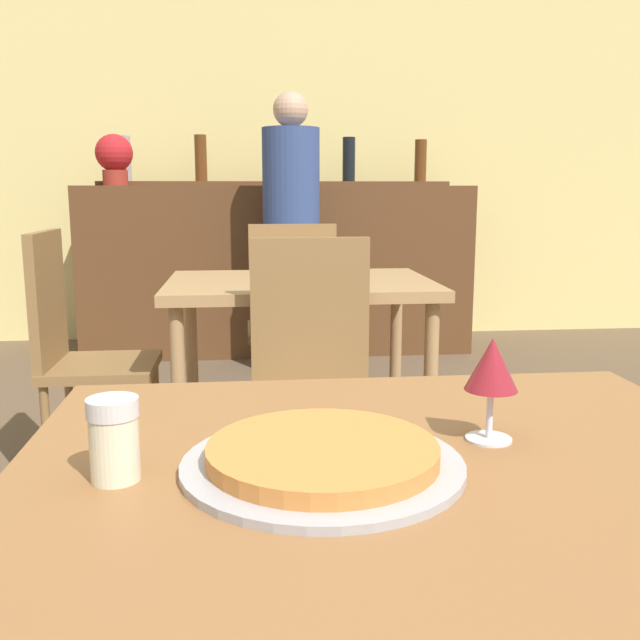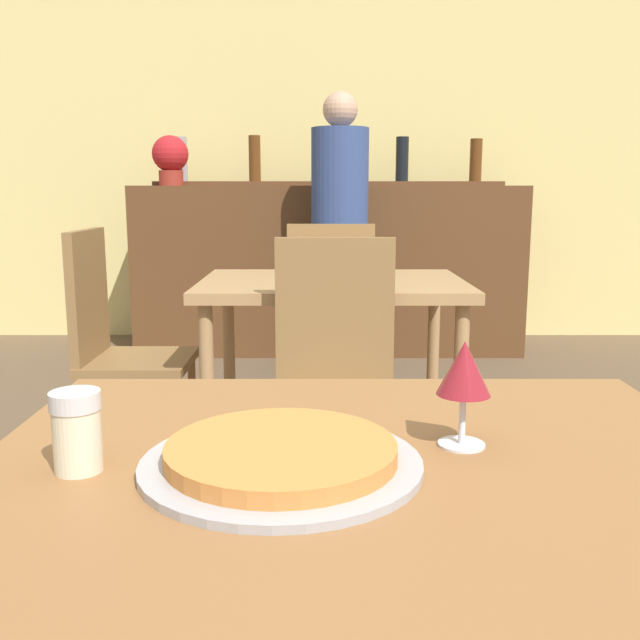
% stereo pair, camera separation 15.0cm
% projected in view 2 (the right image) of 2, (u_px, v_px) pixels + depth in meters
% --- Properties ---
extents(wall_back, '(8.00, 0.05, 2.80)m').
position_uv_depth(wall_back, '(327.00, 148.00, 5.25)').
color(wall_back, '#EAD684').
rests_on(wall_back, ground_plane).
extents(dining_table_near, '(1.09, 0.88, 0.73)m').
position_uv_depth(dining_table_near, '(360.00, 512.00, 1.01)').
color(dining_table_near, brown).
rests_on(dining_table_near, ground_plane).
extents(dining_table_far, '(0.99, 0.71, 0.77)m').
position_uv_depth(dining_table_far, '(331.00, 306.00, 2.71)').
color(dining_table_far, '#A87F51').
rests_on(dining_table_far, ground_plane).
extents(bar_counter, '(2.60, 0.56, 1.13)m').
position_uv_depth(bar_counter, '(327.00, 269.00, 4.90)').
color(bar_counter, brown).
rests_on(bar_counter, ground_plane).
extents(bar_back_shelf, '(2.39, 0.24, 0.34)m').
position_uv_depth(bar_back_shelf, '(327.00, 175.00, 4.92)').
color(bar_back_shelf, brown).
rests_on(bar_back_shelf, bar_counter).
extents(chair_far_side_front, '(0.40, 0.40, 0.96)m').
position_uv_depth(chair_far_side_front, '(334.00, 373.00, 2.22)').
color(chair_far_side_front, olive).
rests_on(chair_far_side_front, ground_plane).
extents(chair_far_side_back, '(0.40, 0.40, 0.96)m').
position_uv_depth(chair_far_side_back, '(329.00, 314.00, 3.24)').
color(chair_far_side_back, olive).
rests_on(chair_far_side_back, ground_plane).
extents(chair_far_side_left, '(0.40, 0.40, 0.96)m').
position_uv_depth(chair_far_side_left, '(114.00, 338.00, 2.73)').
color(chair_far_side_left, olive).
rests_on(chair_far_side_left, ground_plane).
extents(pizza_tray, '(0.39, 0.39, 0.04)m').
position_uv_depth(pizza_tray, '(280.00, 457.00, 0.97)').
color(pizza_tray, '#A3A3A8').
rests_on(pizza_tray, dining_table_near).
extents(cheese_shaker, '(0.07, 0.07, 0.11)m').
position_uv_depth(cheese_shaker, '(76.00, 431.00, 0.95)').
color(cheese_shaker, beige).
rests_on(cheese_shaker, dining_table_near).
extents(person_standing, '(0.34, 0.34, 1.67)m').
position_uv_depth(person_standing, '(338.00, 224.00, 4.27)').
color(person_standing, '#2D2D38').
rests_on(person_standing, ground_plane).
extents(wine_glass, '(0.08, 0.08, 0.16)m').
position_uv_depth(wine_glass, '(463.00, 371.00, 1.04)').
color(wine_glass, silver).
rests_on(wine_glass, dining_table_near).
extents(potted_plant, '(0.24, 0.24, 0.33)m').
position_uv_depth(potted_plant, '(169.00, 158.00, 4.71)').
color(potted_plant, maroon).
rests_on(potted_plant, bar_counter).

